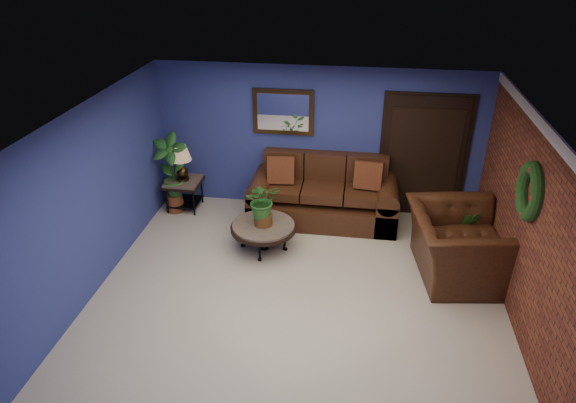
# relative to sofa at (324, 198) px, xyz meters

# --- Properties ---
(floor) EXTENTS (5.50, 5.50, 0.00)m
(floor) POSITION_rel_sofa_xyz_m (-0.15, -2.09, -0.36)
(floor) COLOR beige
(floor) RESTS_ON ground
(wall_back) EXTENTS (5.50, 0.04, 2.50)m
(wall_back) POSITION_rel_sofa_xyz_m (-0.15, 0.41, 0.89)
(wall_back) COLOR navy
(wall_back) RESTS_ON ground
(wall_left) EXTENTS (0.04, 5.00, 2.50)m
(wall_left) POSITION_rel_sofa_xyz_m (-2.90, -2.09, 0.89)
(wall_left) COLOR navy
(wall_left) RESTS_ON ground
(wall_right_brick) EXTENTS (0.04, 5.00, 2.50)m
(wall_right_brick) POSITION_rel_sofa_xyz_m (2.60, -2.09, 0.89)
(wall_right_brick) COLOR brown
(wall_right_brick) RESTS_ON ground
(ceiling) EXTENTS (5.50, 5.00, 0.02)m
(ceiling) POSITION_rel_sofa_xyz_m (-0.15, -2.09, 2.14)
(ceiling) COLOR silver
(ceiling) RESTS_ON wall_back
(crown_molding) EXTENTS (0.03, 5.00, 0.14)m
(crown_molding) POSITION_rel_sofa_xyz_m (2.57, -2.09, 2.07)
(crown_molding) COLOR white
(crown_molding) RESTS_ON wall_right_brick
(wall_mirror) EXTENTS (1.02, 0.06, 0.77)m
(wall_mirror) POSITION_rel_sofa_xyz_m (-0.75, 0.37, 1.36)
(wall_mirror) COLOR #402913
(wall_mirror) RESTS_ON wall_back
(closet_door) EXTENTS (1.44, 0.06, 2.18)m
(closet_door) POSITION_rel_sofa_xyz_m (1.60, 0.38, 0.69)
(closet_door) COLOR black
(closet_door) RESTS_ON wall_back
(wreath) EXTENTS (0.16, 0.72, 0.72)m
(wreath) POSITION_rel_sofa_xyz_m (2.54, -2.04, 1.34)
(wreath) COLOR black
(wreath) RESTS_ON wall_right_brick
(sofa) EXTENTS (2.45, 1.06, 1.10)m
(sofa) POSITION_rel_sofa_xyz_m (0.00, 0.00, 0.00)
(sofa) COLOR #422013
(sofa) RESTS_ON ground
(coffee_table) EXTENTS (1.01, 1.01, 0.43)m
(coffee_table) POSITION_rel_sofa_xyz_m (-0.82, -1.14, 0.01)
(coffee_table) COLOR #4C4743
(coffee_table) RESTS_ON ground
(end_table) EXTENTS (0.60, 0.60, 0.55)m
(end_table) POSITION_rel_sofa_xyz_m (-2.45, -0.04, 0.06)
(end_table) COLOR #4C4743
(end_table) RESTS_ON ground
(table_lamp) EXTENTS (0.37, 0.37, 0.61)m
(table_lamp) POSITION_rel_sofa_xyz_m (-2.45, -0.04, 0.58)
(table_lamp) COLOR #402913
(table_lamp) RESTS_ON end_table
(side_chair) EXTENTS (0.47, 0.47, 0.90)m
(side_chair) POSITION_rel_sofa_xyz_m (0.73, 0.02, 0.15)
(side_chair) COLOR #5A3319
(side_chair) RESTS_ON ground
(armchair) EXTENTS (1.48, 1.64, 0.96)m
(armchair) POSITION_rel_sofa_xyz_m (2.00, -1.38, 0.12)
(armchair) COLOR #422013
(armchair) RESTS_ON ground
(coffee_plant) EXTENTS (0.63, 0.58, 0.70)m
(coffee_plant) POSITION_rel_sofa_xyz_m (-0.82, -1.14, 0.45)
(coffee_plant) COLOR brown
(coffee_plant) RESTS_ON coffee_table
(floor_plant) EXTENTS (0.40, 0.36, 0.77)m
(floor_plant) POSITION_rel_sofa_xyz_m (2.20, -0.85, 0.03)
(floor_plant) COLOR brown
(floor_plant) RESTS_ON ground
(tall_plant) EXTENTS (0.64, 0.45, 1.41)m
(tall_plant) POSITION_rel_sofa_xyz_m (-2.60, -0.14, 0.40)
(tall_plant) COLOR brown
(tall_plant) RESTS_ON ground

